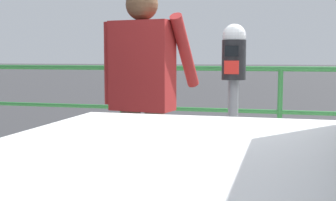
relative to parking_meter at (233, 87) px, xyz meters
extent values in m
cylinder|color=slate|center=(0.00, 0.00, -0.51)|extent=(0.07, 0.07, 1.13)
cylinder|color=black|center=(0.00, 0.00, 0.19)|extent=(0.16, 0.16, 0.27)
sphere|color=silver|center=(0.00, 0.00, 0.35)|extent=(0.16, 0.16, 0.16)
cube|color=black|center=(-0.01, -0.09, 0.24)|extent=(0.09, 0.01, 0.07)
cube|color=red|center=(-0.01, -0.09, 0.14)|extent=(0.10, 0.01, 0.09)
cylinder|color=brown|center=(-0.79, 0.11, -0.64)|extent=(0.15, 0.15, 0.88)
cylinder|color=brown|center=(-0.59, 0.08, -0.64)|extent=(0.15, 0.15, 0.88)
cube|color=maroon|center=(-0.69, 0.09, 0.14)|extent=(0.49, 0.28, 0.66)
sphere|color=brown|center=(-0.69, 0.09, 0.59)|extent=(0.24, 0.24, 0.24)
cylinder|color=maroon|center=(-0.96, 0.14, 0.16)|extent=(0.09, 0.09, 0.63)
cylinder|color=maroon|center=(-0.39, 0.22, 0.24)|extent=(0.15, 0.46, 0.56)
cylinder|color=#2D7A38|center=(0.28, 2.38, 0.06)|extent=(24.00, 0.06, 0.06)
cylinder|color=#2D7A38|center=(0.28, 2.38, -0.45)|extent=(24.00, 0.05, 0.05)
cylinder|color=#2D7A38|center=(-1.72, 2.38, -0.51)|extent=(0.06, 0.06, 1.14)
cylinder|color=#2D7A38|center=(0.28, 2.38, -0.51)|extent=(0.06, 0.06, 1.14)
camera|label=1|loc=(0.35, -3.09, 0.21)|focal=47.97mm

